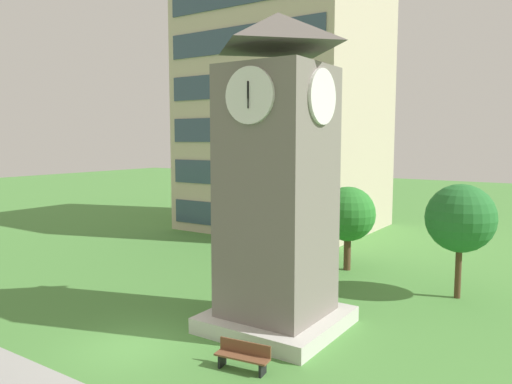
# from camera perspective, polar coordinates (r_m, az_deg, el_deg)

# --- Properties ---
(ground_plane) EXTENTS (160.00, 160.00, 0.00)m
(ground_plane) POSITION_cam_1_polar(r_m,az_deg,el_deg) (18.71, -14.22, -17.02)
(ground_plane) COLOR #4C893D
(office_building) EXTENTS (14.23, 12.37, 19.20)m
(office_building) POSITION_cam_1_polar(r_m,az_deg,el_deg) (40.98, 3.43, 9.33)
(office_building) COLOR beige
(office_building) RESTS_ON ground
(clock_tower) EXTENTS (4.82, 4.82, 11.91)m
(clock_tower) POSITION_cam_1_polar(r_m,az_deg,el_deg) (18.65, 2.47, 0.21)
(clock_tower) COLOR slate
(clock_tower) RESTS_ON ground
(park_bench) EXTENTS (1.85, 0.73, 0.88)m
(park_bench) POSITION_cam_1_polar(r_m,az_deg,el_deg) (16.45, -1.52, -18.43)
(park_bench) COLOR brown
(park_bench) RESTS_ON ground
(tree_by_building) EXTENTS (3.13, 3.13, 5.29)m
(tree_by_building) POSITION_cam_1_polar(r_m,az_deg,el_deg) (24.26, 22.60, -2.85)
(tree_by_building) COLOR #513823
(tree_by_building) RESTS_ON ground
(tree_near_tower) EXTENTS (3.04, 3.04, 4.70)m
(tree_near_tower) POSITION_cam_1_polar(r_m,az_deg,el_deg) (27.83, 10.61, -2.55)
(tree_near_tower) COLOR #513823
(tree_near_tower) RESTS_ON ground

